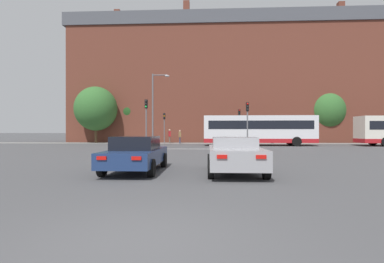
# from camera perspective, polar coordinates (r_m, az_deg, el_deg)

# --- Properties ---
(ground_plane) EXTENTS (400.00, 400.00, 0.00)m
(ground_plane) POSITION_cam_1_polar(r_m,az_deg,el_deg) (4.70, -9.54, -20.27)
(ground_plane) COLOR #474749
(stop_line_strip) EXTENTS (7.28, 0.30, 0.01)m
(stop_line_strip) POSITION_cam_1_polar(r_m,az_deg,el_deg) (26.82, 0.98, -3.34)
(stop_line_strip) COLOR silver
(stop_line_strip) RESTS_ON ground_plane
(far_pavement) EXTENTS (68.09, 2.50, 0.01)m
(far_pavement) POSITION_cam_1_polar(r_m,az_deg,el_deg) (38.87, 1.61, -2.25)
(far_pavement) COLOR gray
(far_pavement) RESTS_ON ground_plane
(brick_civic_building) EXTENTS (46.66, 10.81, 20.85)m
(brick_civic_building) POSITION_cam_1_polar(r_m,az_deg,el_deg) (47.21, 6.44, 9.43)
(brick_civic_building) COLOR brown
(brick_civic_building) RESTS_ON ground_plane
(car_saloon_left) EXTENTS (2.01, 4.70, 1.41)m
(car_saloon_left) POSITION_cam_1_polar(r_m,az_deg,el_deg) (12.27, -10.57, -4.12)
(car_saloon_left) COLOR navy
(car_saloon_left) RESTS_ON ground_plane
(car_roadster_right) EXTENTS (2.10, 4.44, 1.38)m
(car_roadster_right) POSITION_cam_1_polar(r_m,az_deg,el_deg) (11.65, 8.15, -4.44)
(car_roadster_right) COLOR #9E9EA3
(car_roadster_right) RESTS_ON ground_plane
(bus_crossing_lead) EXTENTS (12.00, 2.67, 3.26)m
(bus_crossing_lead) POSITION_cam_1_polar(r_m,az_deg,el_deg) (33.49, 12.61, 0.35)
(bus_crossing_lead) COLOR silver
(bus_crossing_lead) RESTS_ON ground_plane
(traffic_light_near_right) EXTENTS (0.26, 0.31, 4.24)m
(traffic_light_near_right) POSITION_cam_1_polar(r_m,az_deg,el_deg) (28.00, 10.51, 2.63)
(traffic_light_near_right) COLOR slate
(traffic_light_near_right) RESTS_ON ground_plane
(traffic_light_far_right) EXTENTS (0.26, 0.31, 4.34)m
(traffic_light_far_right) POSITION_cam_1_polar(r_m,az_deg,el_deg) (38.12, 9.01, 2.06)
(traffic_light_far_right) COLOR slate
(traffic_light_far_right) RESTS_ON ground_plane
(traffic_light_far_left) EXTENTS (0.26, 0.31, 3.94)m
(traffic_light_far_left) POSITION_cam_1_polar(r_m,az_deg,el_deg) (38.95, -5.31, 1.66)
(traffic_light_far_left) COLOR slate
(traffic_light_far_left) RESTS_ON ground_plane
(traffic_light_near_left) EXTENTS (0.26, 0.31, 4.49)m
(traffic_light_near_left) POSITION_cam_1_polar(r_m,az_deg,el_deg) (27.75, -8.73, 2.97)
(traffic_light_near_left) COLOR slate
(traffic_light_near_left) RESTS_ON ground_plane
(street_lamp_junction) EXTENTS (1.89, 0.36, 7.75)m
(street_lamp_junction) POSITION_cam_1_polar(r_m,az_deg,el_deg) (32.42, -6.99, 5.51)
(street_lamp_junction) COLOR slate
(street_lamp_junction) RESTS_ON ground_plane
(pedestrian_waiting) EXTENTS (0.46, 0.38, 1.56)m
(pedestrian_waiting) POSITION_cam_1_polar(r_m,az_deg,el_deg) (39.69, 15.01, -0.91)
(pedestrian_waiting) COLOR black
(pedestrian_waiting) RESTS_ON ground_plane
(pedestrian_walking_east) EXTENTS (0.36, 0.45, 1.85)m
(pedestrian_walking_east) POSITION_cam_1_polar(r_m,az_deg,el_deg) (39.10, -4.28, -0.64)
(pedestrian_walking_east) COLOR brown
(pedestrian_walking_east) RESTS_ON ground_plane
(pedestrian_walking_west) EXTENTS (0.35, 0.45, 1.72)m
(pedestrian_walking_west) POSITION_cam_1_polar(r_m,az_deg,el_deg) (38.26, -2.33, -0.79)
(pedestrian_walking_west) COLOR #333851
(pedestrian_walking_west) RESTS_ON ground_plane
(tree_by_building) EXTENTS (5.40, 5.40, 7.27)m
(tree_by_building) POSITION_cam_1_polar(r_m,az_deg,el_deg) (46.09, 24.08, 3.62)
(tree_by_building) COLOR #4C3823
(tree_by_building) RESTS_ON ground_plane
(tree_kerbside) EXTENTS (5.68, 5.68, 7.60)m
(tree_kerbside) POSITION_cam_1_polar(r_m,az_deg,el_deg) (42.60, -17.84, 4.15)
(tree_kerbside) COLOR #4C3823
(tree_kerbside) RESTS_ON ground_plane
(tree_distant) EXTENTS (4.24, 4.24, 6.58)m
(tree_distant) POSITION_cam_1_polar(r_m,az_deg,el_deg) (44.89, -11.62, 3.60)
(tree_distant) COLOR #4C3823
(tree_distant) RESTS_ON ground_plane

